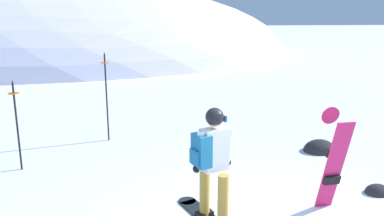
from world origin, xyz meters
name	(u,v)px	position (x,y,z in m)	size (l,w,h in m)	color
ridge_peak_main	(62,52)	(-5.98, 31.21, 0.00)	(38.94, 35.04, 11.86)	white
snowboarder_main	(212,164)	(-0.61, 0.57, 0.92)	(0.73, 1.77, 1.71)	black
spare_snowboard	(333,161)	(1.26, 0.58, 0.81)	(0.28, 0.47, 1.61)	#D11E5B
piste_marker_near	(106,91)	(-2.02, 4.84, 1.21)	(0.20, 0.20, 2.13)	black
piste_marker_far	(16,119)	(-3.68, 3.33, 1.02)	(0.20, 0.20, 1.77)	black
rock_dark	(320,151)	(2.56, 3.04, 0.00)	(0.74, 0.63, 0.52)	#282628
rock_mid	(378,193)	(2.40, 0.95, 0.00)	(0.44, 0.37, 0.30)	#282628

